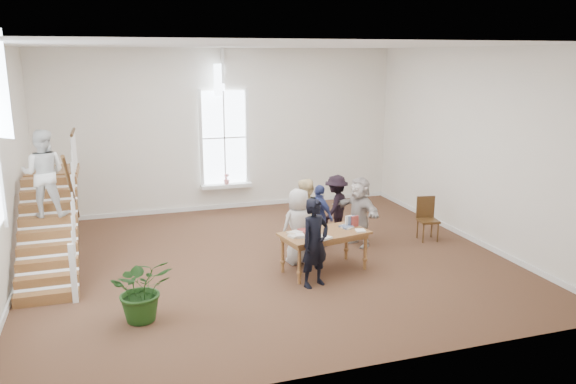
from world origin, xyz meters
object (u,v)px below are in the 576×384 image
object	(u,v)px
police_officer	(315,243)
library_table	(324,236)
floor_plant	(142,289)
side_chair	(427,216)
elderly_woman	(299,226)
person_yellow	(304,217)
woman_cluster_a	(319,216)
woman_cluster_c	(359,211)
woman_cluster_b	(336,207)

from	to	relation	value
police_officer	library_table	bearing A→B (deg)	34.47
floor_plant	side_chair	size ratio (longest dim) A/B	1.08
police_officer	floor_plant	xyz separation A→B (m)	(-3.22, -0.48, -0.30)
elderly_woman	floor_plant	world-z (taller)	elderly_woman
library_table	police_officer	bearing A→B (deg)	-135.24
library_table	person_yellow	distance (m)	1.11
elderly_woman	woman_cluster_a	size ratio (longest dim) A/B	1.11
woman_cluster_a	woman_cluster_c	size ratio (longest dim) A/B	0.90
woman_cluster_c	side_chair	size ratio (longest dim) A/B	1.57
elderly_woman	woman_cluster_a	xyz separation A→B (m)	(0.80, 0.85, -0.08)
person_yellow	woman_cluster_c	world-z (taller)	person_yellow
elderly_woman	woman_cluster_a	bearing A→B (deg)	-144.60
person_yellow	floor_plant	xyz separation A→B (m)	(-3.62, -2.23, -0.29)
woman_cluster_c	floor_plant	xyz separation A→B (m)	(-5.02, -2.38, -0.25)
elderly_woman	woman_cluster_a	distance (m)	1.17
woman_cluster_b	side_chair	size ratio (longest dim) A/B	1.50
police_officer	elderly_woman	distance (m)	1.26
elderly_woman	woman_cluster_c	xyz separation A→B (m)	(1.70, 0.65, 0.00)
person_yellow	woman_cluster_a	xyz separation A→B (m)	(0.50, 0.35, -0.12)
elderly_woman	woman_cluster_c	distance (m)	1.81
floor_plant	police_officer	bearing A→B (deg)	8.42
woman_cluster_a	woman_cluster_b	xyz separation A→B (m)	(0.60, 0.45, 0.05)
floor_plant	side_chair	world-z (taller)	floor_plant
police_officer	person_yellow	world-z (taller)	police_officer
woman_cluster_c	floor_plant	size ratio (longest dim) A/B	1.46
elderly_woman	floor_plant	distance (m)	3.75
woman_cluster_b	woman_cluster_c	distance (m)	0.72
library_table	woman_cluster_a	size ratio (longest dim) A/B	1.30
person_yellow	woman_cluster_b	xyz separation A→B (m)	(1.10, 0.80, -0.07)
woman_cluster_a	woman_cluster_b	world-z (taller)	woman_cluster_b
police_officer	floor_plant	world-z (taller)	police_officer
woman_cluster_b	woman_cluster_c	world-z (taller)	woman_cluster_c
library_table	woman_cluster_c	xyz separation A→B (m)	(1.36, 1.25, 0.07)
elderly_woman	person_yellow	world-z (taller)	person_yellow
woman_cluster_c	police_officer	bearing A→B (deg)	-60.05
person_yellow	woman_cluster_c	size ratio (longest dim) A/B	1.05
woman_cluster_c	woman_cluster_a	bearing A→B (deg)	-119.18
woman_cluster_b	library_table	bearing A→B (deg)	16.38
library_table	police_officer	xyz separation A→B (m)	(-0.44, -0.65, 0.12)
woman_cluster_a	woman_cluster_c	distance (m)	0.93
person_yellow	floor_plant	size ratio (longest dim) A/B	1.53
woman_cluster_a	floor_plant	distance (m)	4.86
library_table	floor_plant	world-z (taller)	floor_plant
woman_cluster_c	floor_plant	world-z (taller)	woman_cluster_c
side_chair	woman_cluster_b	bearing A→B (deg)	168.52
woman_cluster_a	floor_plant	bearing A→B (deg)	100.76
elderly_woman	floor_plant	size ratio (longest dim) A/B	1.45
library_table	side_chair	world-z (taller)	side_chair
person_yellow	library_table	bearing A→B (deg)	62.27
police_officer	side_chair	size ratio (longest dim) A/B	1.66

